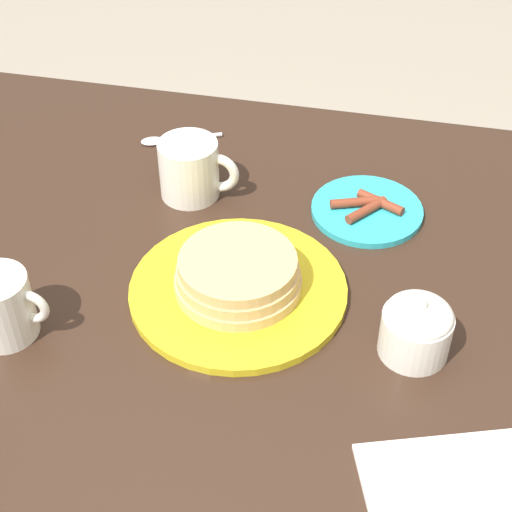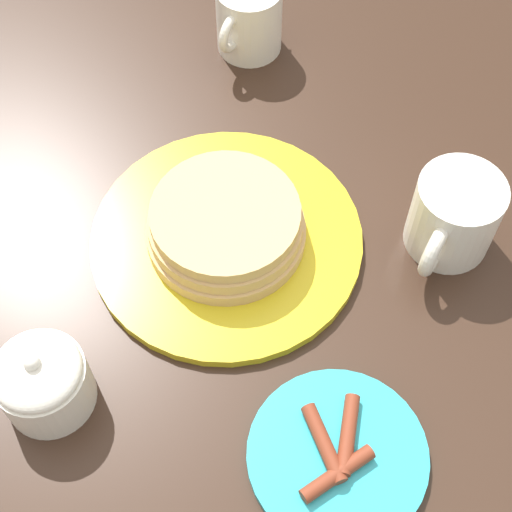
# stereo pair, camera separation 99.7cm
# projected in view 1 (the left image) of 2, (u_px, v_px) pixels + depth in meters

# --- Properties ---
(dining_table) EXTENTS (1.29, 0.98, 0.75)m
(dining_table) POSITION_uv_depth(u_px,v_px,m) (209.00, 346.00, 1.12)
(dining_table) COLOR #332116
(dining_table) RESTS_ON ground_plane
(pancake_plate) EXTENTS (0.29, 0.29, 0.06)m
(pancake_plate) POSITION_uv_depth(u_px,v_px,m) (237.00, 283.00, 1.02)
(pancake_plate) COLOR gold
(pancake_plate) RESTS_ON dining_table
(side_plate_bacon) EXTENTS (0.17, 0.17, 0.02)m
(side_plate_bacon) POSITION_uv_depth(u_px,v_px,m) (367.00, 210.00, 1.16)
(side_plate_bacon) COLOR #2DADBC
(side_plate_bacon) RESTS_ON dining_table
(coffee_mug) EXTENTS (0.12, 0.09, 0.09)m
(coffee_mug) POSITION_uv_depth(u_px,v_px,m) (191.00, 169.00, 1.17)
(coffee_mug) COLOR silver
(coffee_mug) RESTS_ON dining_table
(creamer_pitcher) EXTENTS (0.12, 0.08, 0.10)m
(creamer_pitcher) POSITION_uv_depth(u_px,v_px,m) (0.00, 305.00, 0.96)
(creamer_pitcher) COLOR silver
(creamer_pitcher) RESTS_ON dining_table
(sugar_bowl) EXTENTS (0.09, 0.09, 0.09)m
(sugar_bowl) POSITION_uv_depth(u_px,v_px,m) (416.00, 328.00, 0.94)
(sugar_bowl) COLOR silver
(sugar_bowl) RESTS_ON dining_table
(napkin) EXTENTS (0.22, 0.20, 0.01)m
(napkin) POSITION_uv_depth(u_px,v_px,m) (455.00, 496.00, 0.81)
(napkin) COLOR silver
(napkin) RESTS_ON dining_table
(spoon) EXTENTS (0.13, 0.07, 0.01)m
(spoon) POSITION_uv_depth(u_px,v_px,m) (168.00, 140.00, 1.31)
(spoon) COLOR silver
(spoon) RESTS_ON dining_table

